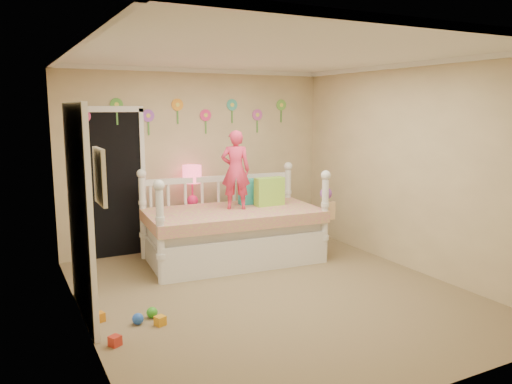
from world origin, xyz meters
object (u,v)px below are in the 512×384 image
nightstand (193,228)px  table_lamp (192,179)px  child (236,170)px  daybed (233,215)px

nightstand → table_lamp: size_ratio=1.10×
nightstand → table_lamp: table_lamp is taller
child → daybed: bearing=48.8°
daybed → child: child is taller
daybed → child: bearing=28.7°
daybed → table_lamp: daybed is taller
nightstand → child: bearing=-72.3°
daybed → child: (0.06, 0.03, 0.60)m
nightstand → table_lamp: bearing=170.2°
daybed → nightstand: 0.84m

